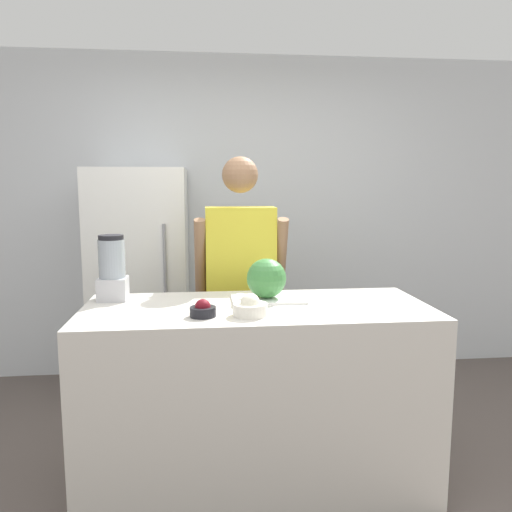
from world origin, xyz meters
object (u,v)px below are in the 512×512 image
object	(u,v)px
watermelon	(266,278)
bowl_cherries	(203,310)
refrigerator	(141,282)
blender	(112,269)
bowl_cream	(250,307)
person	(241,290)

from	to	relation	value
watermelon	bowl_cherries	world-z (taller)	watermelon
refrigerator	watermelon	size ratio (longest dim) A/B	8.03
watermelon	blender	bearing A→B (deg)	173.17
refrigerator	watermelon	xyz separation A→B (m)	(0.80, -1.19, 0.23)
watermelon	bowl_cream	bearing A→B (deg)	-110.69
blender	bowl_cream	bearing A→B (deg)	-30.08
bowl_cherries	blender	size ratio (longest dim) A/B	0.35
refrigerator	person	xyz separation A→B (m)	(0.70, -0.63, 0.05)
refrigerator	bowl_cherries	distance (m)	1.56
watermelon	blender	distance (m)	0.82
person	watermelon	distance (m)	0.60
bowl_cherries	bowl_cream	distance (m)	0.22
watermelon	bowl_cream	distance (m)	0.34
bowl_cherries	blender	xyz separation A→B (m)	(-0.48, 0.40, 0.13)
bowl_cherries	refrigerator	bearing A→B (deg)	107.27
refrigerator	blender	world-z (taller)	refrigerator
watermelon	bowl_cream	xyz separation A→B (m)	(-0.12, -0.31, -0.08)
blender	watermelon	bearing A→B (deg)	-6.83
person	bowl_cream	distance (m)	0.87
person	bowl_cherries	distance (m)	0.90
bowl_cherries	person	bearing A→B (deg)	74.36
refrigerator	watermelon	distance (m)	1.45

